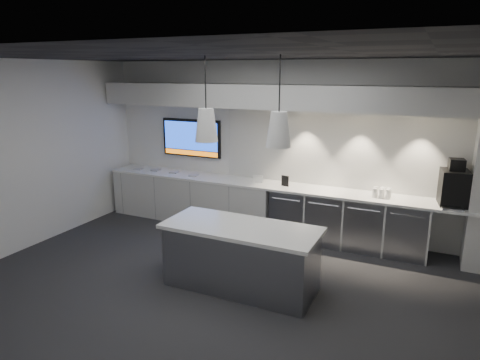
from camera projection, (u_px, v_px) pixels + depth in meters
The scene contains 26 objects.
floor at pixel (220, 288), 5.72m from camera, with size 7.00×7.00×0.00m, color #29292C.
ceiling at pixel (218, 55), 4.97m from camera, with size 7.00×7.00×0.00m, color black.
wall_back at pixel (285, 148), 7.54m from camera, with size 7.00×7.00×0.00m, color white.
wall_front at pixel (61, 255), 3.16m from camera, with size 7.00×7.00×0.00m, color white.
wall_left at pixel (24, 156), 6.79m from camera, with size 7.00×7.00×0.00m, color white.
back_counter at pixel (278, 186), 7.41m from camera, with size 6.80×0.65×0.04m, color white.
left_base_cabinets at pixel (192, 198), 8.24m from camera, with size 3.30×0.63×0.86m, color silver.
fridge_unit_a at pixel (291, 213), 7.42m from camera, with size 0.60×0.61×0.85m, color gray.
fridge_unit_b at pixel (327, 218), 7.16m from camera, with size 0.60×0.61×0.85m, color gray.
fridge_unit_c at pixel (366, 224), 6.90m from camera, with size 0.60×0.61×0.85m, color gray.
fridge_unit_d at pixel (407, 230), 6.64m from camera, with size 0.60×0.61×0.85m, color gray.
backsplash at pixel (354, 150), 7.01m from camera, with size 4.60×0.03×1.30m, color silver.
soffit at pixel (281, 97), 7.05m from camera, with size 6.90×0.60×0.40m, color silver.
wall_tv at pixel (191, 138), 8.26m from camera, with size 1.25×0.07×0.72m.
island at pixel (241, 257), 5.64m from camera, with size 2.05×0.88×0.87m.
bin at pixel (177, 252), 6.31m from camera, with size 0.31×0.31×0.44m, color gray.
coffee_machine at pixel (454, 186), 6.24m from camera, with size 0.44×0.59×0.69m.
sign_black at pixel (285, 181), 7.31m from camera, with size 0.14×0.02×0.18m, color black.
sign_white at pixel (258, 179), 7.51m from camera, with size 0.18×0.02×0.14m, color white.
cup_cluster at pixel (382, 193), 6.65m from camera, with size 0.28×0.18×0.15m, color white, non-canonical shape.
tray_a at pixel (138, 169), 8.54m from camera, with size 0.16×0.16×0.03m, color #B0B0B0.
tray_b at pixel (156, 170), 8.45m from camera, with size 0.16×0.16×0.03m, color #B0B0B0.
tray_c at pixel (174, 172), 8.27m from camera, with size 0.16×0.16×0.03m, color #B0B0B0.
tray_d at pixel (194, 175), 8.03m from camera, with size 0.16×0.16×0.03m, color #B0B0B0.
pendant_left at pixel (206, 125), 5.41m from camera, with size 0.29×0.29×1.12m.
pendant_right at pixel (279, 129), 5.01m from camera, with size 0.29×0.29×1.12m.
Camera 1 is at (2.44, -4.58, 2.82)m, focal length 32.00 mm.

